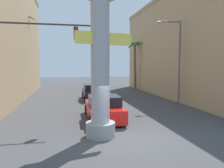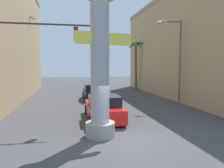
# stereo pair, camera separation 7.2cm
# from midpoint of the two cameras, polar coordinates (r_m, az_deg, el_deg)

# --- Properties ---
(ground_plane) EXTENTS (90.03, 90.03, 0.00)m
(ground_plane) POSITION_cam_midpoint_polar(r_m,az_deg,el_deg) (19.82, -3.76, -5.08)
(ground_plane) COLOR #424244
(building_right) EXTENTS (6.26, 24.27, 11.05)m
(building_right) POSITION_cam_midpoint_polar(r_m,az_deg,el_deg) (25.95, 19.17, 9.28)
(building_right) COLOR tan
(building_right) RESTS_ON ground
(neon_sign_pole) EXTENTS (3.17, 1.41, 9.46)m
(neon_sign_pole) POSITION_cam_midpoint_polar(r_m,az_deg,el_deg) (10.36, -2.97, 8.42)
(neon_sign_pole) COLOR #9E9EA3
(neon_sign_pole) RESTS_ON ground
(street_lamp) EXTENTS (2.29, 0.28, 7.24)m
(street_lamp) POSITION_cam_midpoint_polar(r_m,az_deg,el_deg) (19.64, 16.60, 7.38)
(street_lamp) COLOR #59595E
(street_lamp) RESTS_ON ground
(traffic_light_mast) EXTENTS (5.75, 0.32, 5.82)m
(traffic_light_mast) POSITION_cam_midpoint_polar(r_m,az_deg,el_deg) (13.06, -22.70, 7.68)
(traffic_light_mast) COLOR #333333
(traffic_light_mast) RESTS_ON ground
(car_lead) EXTENTS (2.19, 4.66, 1.56)m
(car_lead) POSITION_cam_midpoint_polar(r_m,az_deg,el_deg) (13.93, -2.05, -6.42)
(car_lead) COLOR black
(car_lead) RESTS_ON ground
(car_far) EXTENTS (2.09, 4.29, 1.56)m
(car_far) POSITION_cam_midpoint_polar(r_m,az_deg,el_deg) (21.96, -4.71, -2.17)
(car_far) COLOR black
(car_far) RESTS_ON ground
(palm_tree_far_right) EXTENTS (3.37, 3.12, 6.77)m
(palm_tree_far_right) POSITION_cam_midpoint_polar(r_m,az_deg,el_deg) (30.72, 6.43, 6.72)
(palm_tree_far_right) COLOR brown
(palm_tree_far_right) RESTS_ON ground
(palm_tree_far_left) EXTENTS (2.69, 2.61, 9.34)m
(palm_tree_far_left) POSITION_cam_midpoint_polar(r_m,az_deg,el_deg) (27.32, -21.68, 8.41)
(palm_tree_far_left) COLOR brown
(palm_tree_far_left) RESTS_ON ground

